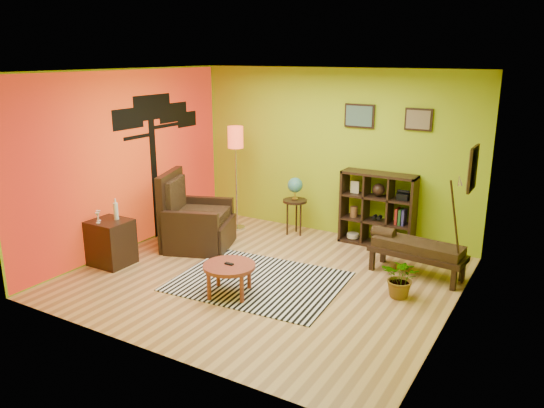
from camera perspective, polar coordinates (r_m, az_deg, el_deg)
The scene contains 11 objects.
ground at distance 7.49m, azimuth -0.83°, elevation -7.83°, with size 5.00×5.00×0.00m, color tan.
room_shell at distance 7.02m, azimuth -1.48°, elevation 5.94°, with size 5.04×4.54×2.82m.
zebra_rug at distance 7.34m, azimuth -1.45°, elevation -8.32°, with size 2.21×1.73×0.01m, color silver.
coffee_table at distance 6.86m, azimuth -4.62°, elevation -6.95°, with size 0.68×0.68×0.43m.
armchair at distance 8.60m, azimuth -8.38°, elevation -2.19°, with size 1.28×1.27×1.22m.
side_cabinet at distance 8.17m, azimuth -16.94°, elevation -3.94°, with size 0.57×0.52×0.99m.
floor_lamp at distance 9.14m, azimuth -3.93°, elevation 6.18°, with size 0.27×0.27×1.82m.
globe_table at distance 8.98m, azimuth 2.50°, elevation 1.34°, with size 0.41×0.41×1.00m.
cube_shelf at distance 8.67m, azimuth 11.36°, elevation -0.60°, with size 1.20×0.35×1.20m.
bench at distance 7.68m, azimuth 15.11°, elevation -4.64°, with size 1.37×0.60×0.61m.
potted_plant at distance 7.02m, azimuth 13.75°, elevation -8.15°, with size 0.48×0.54×0.42m, color #26661E.
Camera 1 is at (3.56, -5.86, 3.01)m, focal length 35.00 mm.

